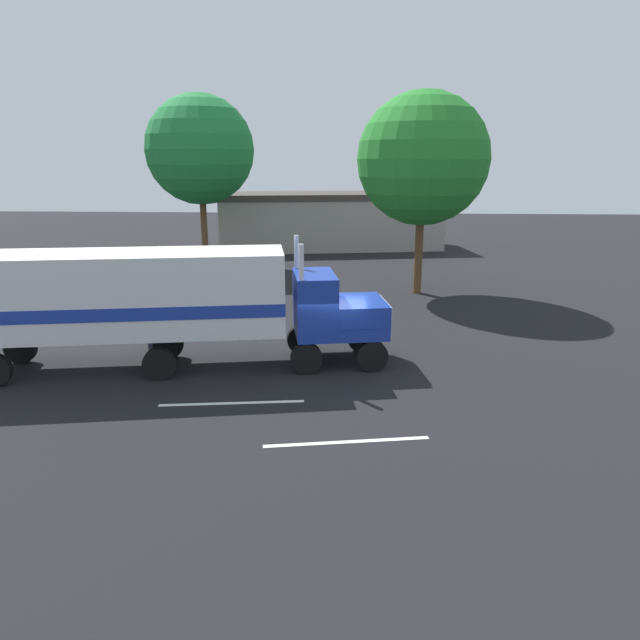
{
  "coord_description": "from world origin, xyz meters",
  "views": [
    {
      "loc": [
        0.7,
        -19.4,
        7.17
      ],
      "look_at": [
        -0.4,
        0.32,
        1.6
      ],
      "focal_mm": 32.19,
      "sensor_mm": 36.0,
      "label": 1
    }
  ],
  "objects_px": {
    "semi_truck": "(163,299)",
    "parked_car": "(217,280)",
    "person_bystander": "(151,327)",
    "tree_center": "(200,150)",
    "tree_left": "(423,159)"
  },
  "relations": [
    {
      "from": "person_bystander",
      "to": "tree_left",
      "type": "bearing_deg",
      "value": 42.68
    },
    {
      "from": "parked_car",
      "to": "tree_center",
      "type": "height_order",
      "value": "tree_center"
    },
    {
      "from": "person_bystander",
      "to": "semi_truck",
      "type": "bearing_deg",
      "value": -57.43
    },
    {
      "from": "parked_car",
      "to": "tree_center",
      "type": "xyz_separation_m",
      "value": [
        -2.85,
        8.93,
        6.92
      ]
    },
    {
      "from": "semi_truck",
      "to": "parked_car",
      "type": "height_order",
      "value": "semi_truck"
    },
    {
      "from": "person_bystander",
      "to": "tree_center",
      "type": "relative_size",
      "value": 0.14
    },
    {
      "from": "parked_car",
      "to": "person_bystander",
      "type": "bearing_deg",
      "value": -92.5
    },
    {
      "from": "semi_truck",
      "to": "tree_center",
      "type": "relative_size",
      "value": 1.27
    },
    {
      "from": "tree_left",
      "to": "tree_center",
      "type": "height_order",
      "value": "tree_center"
    },
    {
      "from": "parked_car",
      "to": "semi_truck",
      "type": "bearing_deg",
      "value": -85.72
    },
    {
      "from": "person_bystander",
      "to": "parked_car",
      "type": "bearing_deg",
      "value": 87.5
    },
    {
      "from": "person_bystander",
      "to": "parked_car",
      "type": "height_order",
      "value": "person_bystander"
    },
    {
      "from": "tree_left",
      "to": "tree_center",
      "type": "relative_size",
      "value": 0.94
    },
    {
      "from": "semi_truck",
      "to": "tree_center",
      "type": "bearing_deg",
      "value": 100.34
    },
    {
      "from": "semi_truck",
      "to": "tree_center",
      "type": "xyz_separation_m",
      "value": [
        -3.7,
        20.25,
        5.2
      ]
    }
  ]
}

